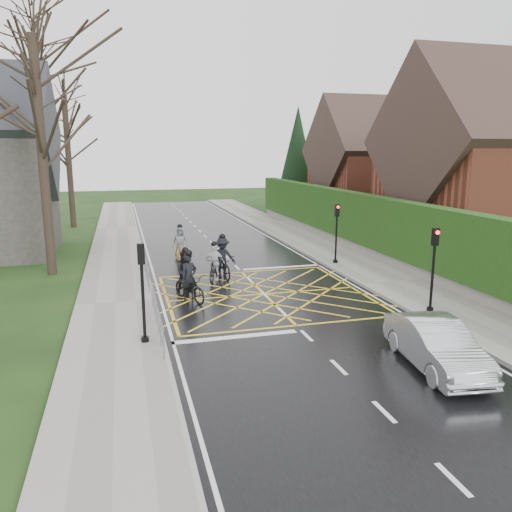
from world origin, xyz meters
name	(u,v)px	position (x,y,z in m)	size (l,w,h in m)	color
ground	(264,294)	(0.00, 0.00, 0.00)	(120.00, 120.00, 0.00)	black
road	(264,294)	(0.00, 0.00, 0.01)	(9.00, 80.00, 0.01)	black
sidewalk_right	(392,283)	(6.00, 0.00, 0.07)	(3.00, 80.00, 0.15)	gray
sidewalk_left	(116,304)	(-6.00, 0.00, 0.07)	(3.00, 80.00, 0.15)	gray
stone_wall	(365,250)	(7.75, 6.00, 0.35)	(0.50, 38.00, 0.70)	slate
hedge	(367,219)	(7.75, 6.00, 2.10)	(0.90, 38.00, 2.80)	black
house_near	(501,172)	(14.75, 4.00, 4.73)	(11.80, 9.80, 11.30)	brown
house_far	(377,170)	(14.75, 18.00, 4.36)	(9.80, 8.80, 10.30)	brown
conifer	(297,161)	(10.75, 26.00, 4.99)	(4.60, 4.60, 10.00)	black
tree_near	(38,105)	(-9.00, 6.00, 7.91)	(9.24, 9.24, 11.44)	black
tree_mid	(39,104)	(-10.00, 14.00, 8.63)	(10.08, 10.08, 12.48)	black
tree_far	(67,133)	(-9.30, 22.00, 7.19)	(8.40, 8.40, 10.40)	black
railing_south	(157,311)	(-4.65, -3.50, 0.78)	(0.05, 5.04, 1.03)	slate
railing_north	(145,262)	(-4.65, 4.00, 0.79)	(0.05, 6.04, 1.03)	slate
traffic_light_ne	(336,234)	(5.10, 4.20, 1.66)	(0.24, 0.31, 3.21)	black
traffic_light_se	(433,271)	(5.10, -4.20, 1.66)	(0.24, 0.31, 3.21)	black
traffic_light_sw	(143,294)	(-5.10, -4.50, 1.66)	(0.24, 0.31, 3.21)	black
cyclist_rear	(190,284)	(-3.12, -0.09, 0.67)	(1.54, 2.25, 2.07)	black
cyclist_back	(186,276)	(-3.11, 1.10, 0.74)	(0.89, 1.97, 1.96)	black
cyclist_mid	(223,261)	(-1.09, 3.29, 0.77)	(1.31, 2.22, 2.09)	black
cyclist_front	(215,266)	(-1.58, 2.81, 0.68)	(1.24, 1.88, 1.84)	black
cyclist_lead	(181,247)	(-2.53, 8.05, 0.67)	(1.22, 2.11, 1.94)	#B26F15
car	(436,345)	(2.57, -8.18, 0.67)	(1.42, 4.08, 1.34)	silver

